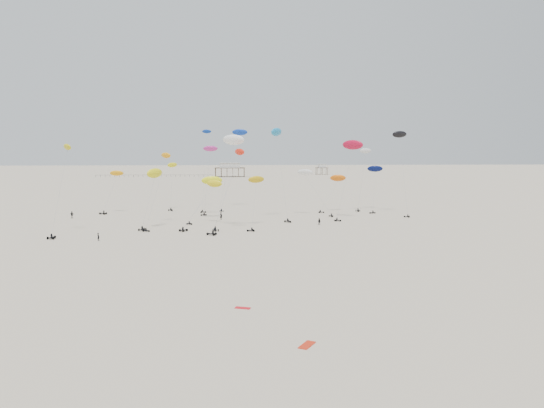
{
  "coord_description": "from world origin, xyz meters",
  "views": [
    {
      "loc": [
        -8.2,
        -21.76,
        18.08
      ],
      "look_at": [
        0.0,
        88.0,
        7.0
      ],
      "focal_mm": 35.0,
      "sensor_mm": 36.0,
      "label": 1
    }
  ],
  "objects": [
    {
      "name": "rig_6",
      "position": [
        -14.14,
        120.28,
        9.34
      ],
      "size": [
        8.93,
        15.49,
        16.41
      ],
      "rotation": [
        0.0,
        0.0,
        3.91
      ],
      "color": "black",
      "rests_on": "ground"
    },
    {
      "name": "rig_11",
      "position": [
        -16.48,
        142.65,
        15.53
      ],
      "size": [
        3.38,
        16.43,
        27.25
      ],
      "rotation": [
        0.0,
        0.0,
        4.66
      ],
      "color": "black",
      "rests_on": "ground"
    },
    {
      "name": "spectator_0",
      "position": [
        -35.31,
        86.18,
        0.0
      ],
      "size": [
        0.82,
        0.81,
        1.89
      ],
      "primitive_type": "imported",
      "rotation": [
        0.0,
        0.0,
        2.39
      ],
      "color": "black",
      "rests_on": "ground"
    },
    {
      "name": "pavilion_main",
      "position": [
        -10.0,
        350.0,
        4.22
      ],
      "size": [
        21.0,
        13.0,
        9.8
      ],
      "color": "brown",
      "rests_on": "ground"
    },
    {
      "name": "rig_16",
      "position": [
        -26.72,
        102.19,
        10.5
      ],
      "size": [
        5.45,
        7.61,
        14.15
      ],
      "rotation": [
        0.0,
        0.0,
        6.07
      ],
      "color": "black",
      "rests_on": "ground"
    },
    {
      "name": "spectator_2",
      "position": [
        -51.43,
        123.3,
        0.0
      ],
      "size": [
        1.4,
        0.88,
        2.24
      ],
      "primitive_type": "imported",
      "rotation": [
        0.0,
        0.0,
        6.15
      ],
      "color": "black",
      "rests_on": "ground"
    },
    {
      "name": "rig_18",
      "position": [
        22.47,
        134.03,
        8.67
      ],
      "size": [
        9.15,
        6.26,
        11.83
      ],
      "rotation": [
        0.0,
        0.0,
        4.42
      ],
      "color": "black",
      "rests_on": "ground"
    },
    {
      "name": "spectator_1",
      "position": [
        12.89,
        105.32,
        0.0
      ],
      "size": [
        1.08,
        0.99,
        1.93
      ],
      "primitive_type": "imported",
      "rotation": [
        0.0,
        0.0,
        5.67
      ],
      "color": "black",
      "rests_on": "ground"
    },
    {
      "name": "rig_1",
      "position": [
        -44.79,
        93.66,
        10.05
      ],
      "size": [
        3.54,
        12.16,
        20.1
      ],
      "rotation": [
        0.0,
        0.0,
        6.03
      ],
      "color": "black",
      "rests_on": "ground"
    },
    {
      "name": "rig_2",
      "position": [
        -9.35,
        95.72,
        10.0
      ],
      "size": [
        8.85,
        10.83,
        19.31
      ],
      "rotation": [
        0.0,
        0.0,
        1.28
      ],
      "color": "black",
      "rests_on": "ground"
    },
    {
      "name": "pier_fence",
      "position": [
        -62.0,
        350.0,
        0.77
      ],
      "size": [
        80.2,
        0.2,
        1.5
      ],
      "color": "black",
      "rests_on": "ground"
    },
    {
      "name": "rig_19",
      "position": [
        -26.67,
        141.71,
        9.61
      ],
      "size": [
        3.61,
        7.3,
        14.65
      ],
      "rotation": [
        0.0,
        0.0,
        3.69
      ],
      "color": "black",
      "rests_on": "ground"
    },
    {
      "name": "spectator_3",
      "position": [
        -11.29,
        117.5,
        0.0
      ],
      "size": [
        1.01,
        0.94,
        2.29
      ],
      "primitive_type": "imported",
      "rotation": [
        0.0,
        0.0,
        2.55
      ],
      "color": "black",
      "rests_on": "ground"
    },
    {
      "name": "rig_0",
      "position": [
        13.42,
        125.91,
        9.98
      ],
      "size": [
        9.74,
        8.73,
        14.11
      ],
      "rotation": [
        0.0,
        0.0,
        3.22
      ],
      "color": "black",
      "rests_on": "ground"
    },
    {
      "name": "rig_14",
      "position": [
        23.12,
        116.43,
        18.02
      ],
      "size": [
        8.89,
        8.83,
        21.12
      ],
      "rotation": [
        0.0,
        0.0,
        4.07
      ],
      "color": "black",
      "rests_on": "ground"
    },
    {
      "name": "rig_3",
      "position": [
        30.67,
        134.11,
        11.37
      ],
      "size": [
        5.12,
        4.06,
        18.95
      ],
      "rotation": [
        0.0,
        0.0,
        3.02
      ],
      "color": "black",
      "rests_on": "ground"
    },
    {
      "name": "grounded_kite_b",
      "position": [
        -7.13,
        37.84,
        0.0
      ],
      "size": [
        1.93,
        1.26,
        0.07
      ],
      "primitive_type": "cube",
      "rotation": [
        0.0,
        0.0,
        -0.34
      ],
      "color": "red",
      "rests_on": "ground"
    },
    {
      "name": "rig_15",
      "position": [
        -8.57,
        101.44,
        17.52
      ],
      "size": [
        8.3,
        8.62,
        22.05
      ],
      "rotation": [
        0.0,
        0.0,
        0.22
      ],
      "color": "black",
      "rests_on": "ground"
    },
    {
      "name": "grounded_kite_a",
      "position": [
        -1.38,
        25.67,
        0.0
      ],
      "size": [
        1.93,
        2.34,
        0.08
      ],
      "primitive_type": "cube",
      "rotation": [
        0.0,
        0.0,
        1.01
      ],
      "color": "red",
      "rests_on": "ground"
    },
    {
      "name": "rig_4",
      "position": [
        3.97,
        118.62,
        19.2
      ],
      "size": [
        5.51,
        13.57,
        24.71
      ],
      "rotation": [
        0.0,
        0.0,
        3.73
      ],
      "color": "black",
      "rests_on": "ground"
    },
    {
      "name": "rig_7",
      "position": [
        -25.58,
        107.29,
        11.66
      ],
      "size": [
        5.53,
        17.02,
        21.56
      ],
      "rotation": [
        0.0,
        0.0,
        4.07
      ],
      "color": "black",
      "rests_on": "ground"
    },
    {
      "name": "pavilion_small",
      "position": [
        60.0,
        380.0,
        3.49
      ],
      "size": [
        9.0,
        7.0,
        8.0
      ],
      "color": "brown",
      "rests_on": "ground"
    },
    {
      "name": "rig_5",
      "position": [
        -14.6,
        106.97,
        7.24
      ],
      "size": [
        9.97,
        16.51,
        17.37
      ],
      "rotation": [
        0.0,
        0.0,
        5.45
      ],
      "color": "black",
      "rests_on": "ground"
    },
    {
      "name": "rig_13",
      "position": [
        35.44,
        138.35,
        10.85
      ],
      "size": [
        7.33,
        14.44,
        16.93
      ],
      "rotation": [
        0.0,
        0.0,
        1.83
      ],
      "color": "black",
      "rests_on": "ground"
    },
    {
      "name": "rig_8",
      "position": [
        -6.52,
        146.76,
        20.95
      ],
      "size": [
        9.1,
        14.71,
        26.5
      ],
      "rotation": [
        0.0,
        0.0,
        0.16
      ],
      "color": "black",
      "rests_on": "ground"
    },
    {
      "name": "ground_plane",
      "position": [
        0.0,
        200.0,
        0.0
      ],
      "size": [
        900.0,
        900.0,
        0.0
      ],
      "primitive_type": "plane",
      "color": "beige"
    },
    {
      "name": "rig_17",
      "position": [
        39.94,
        127.78,
        19.77
      ],
      "size": [
        4.98,
        13.24,
        24.7
      ],
      "rotation": [
        0.0,
        0.0,
        1.15
      ],
      "color": "black",
      "rests_on": "ground"
    },
    {
      "name": "rig_9",
      "position": [
        -43.15,
        134.29,
        7.41
      ],
      "size": [
        6.28,
        7.02,
        12.54
      ],
      "rotation": [
        0.0,
        0.0,
        1.31
      ],
      "color": "black",
      "rests_on": "ground"
    },
    {
      "name": "rig_12",
      "position": [
        -14.71,
        127.36,
        14.93
      ],
      "size": [
        5.12,
        3.09,
        19.7
      ],
      "rotation": [
        0.0,
        0.0,
        2.18
      ],
      "color": "black",
      "rests_on": "ground"
    },
    {
      "name": "rig_10",
      "position": [
        -2.83,
        104.17,
        8.91
      ],
      "size": [
        4.88,
        12.46,
        14.19
      ],
      "rotation": [
        0.0,
        0.0,
        1.76
      ],
      "color": "black",
      "rests_on": "ground"
    }
  ]
}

